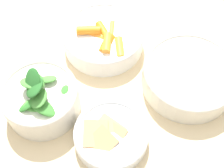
# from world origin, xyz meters

# --- Properties ---
(ground_plane) EXTENTS (10.00, 10.00, 0.00)m
(ground_plane) POSITION_xyz_m (0.00, 0.00, 0.00)
(ground_plane) COLOR gray
(dining_table) EXTENTS (1.08, 0.91, 0.76)m
(dining_table) POSITION_xyz_m (0.00, 0.00, 0.64)
(dining_table) COLOR beige
(dining_table) RESTS_ON ground_plane
(bowl_carrots) EXTENTS (0.18, 0.18, 0.06)m
(bowl_carrots) POSITION_xyz_m (-0.05, 0.03, 0.79)
(bowl_carrots) COLOR white
(bowl_carrots) RESTS_ON dining_table
(bowl_greens) EXTENTS (0.16, 0.15, 0.12)m
(bowl_greens) POSITION_xyz_m (-0.02, -0.17, 0.80)
(bowl_greens) COLOR silver
(bowl_greens) RESTS_ON dining_table
(bowl_beans_hotdog) EXTENTS (0.20, 0.20, 0.06)m
(bowl_beans_hotdog) POSITION_xyz_m (0.15, 0.09, 0.79)
(bowl_beans_hotdog) COLOR silver
(bowl_beans_hotdog) RESTS_ON dining_table
(bowl_cookies) EXTENTS (0.14, 0.14, 0.05)m
(bowl_cookies) POSITION_xyz_m (0.13, -0.12, 0.78)
(bowl_cookies) COLOR silver
(bowl_cookies) RESTS_ON dining_table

